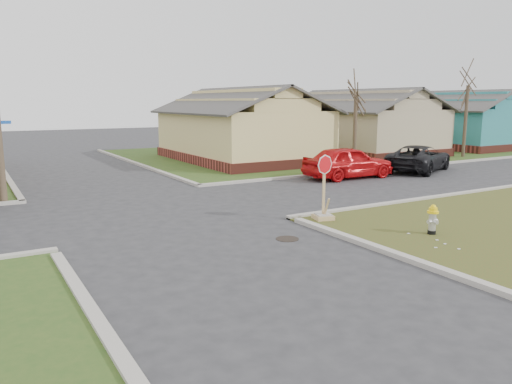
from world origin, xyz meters
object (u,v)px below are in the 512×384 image
stop_sign (323,206)px  red_sedan (348,162)px  fire_hydrant (433,218)px  dark_pickup (419,158)px

stop_sign → red_sedan: stop_sign is taller
fire_hydrant → stop_sign: (-1.55, 2.98, -0.02)m
stop_sign → dark_pickup: size_ratio=0.41×
fire_hydrant → dark_pickup: 13.85m
fire_hydrant → red_sedan: bearing=58.8°
red_sedan → dark_pickup: bearing=-88.0°
dark_pickup → fire_hydrant: bearing=109.1°
stop_sign → red_sedan: bearing=58.8°
fire_hydrant → dark_pickup: bearing=40.3°
stop_sign → dark_pickup: bearing=43.5°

